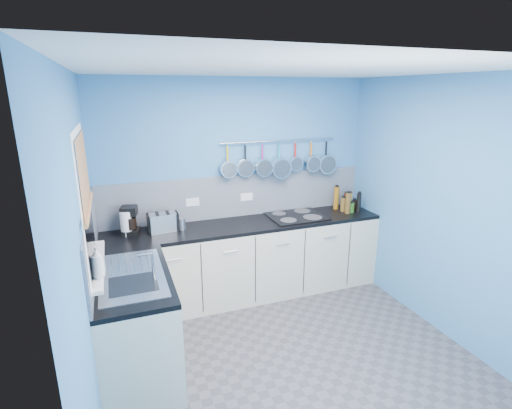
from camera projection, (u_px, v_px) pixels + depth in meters
floor at (289, 356)px, 3.59m from camera, size 3.20×3.00×0.02m
ceiling at (297, 68)px, 2.88m from camera, size 3.20×3.00×0.02m
wall_back at (238, 187)px, 4.60m from camera, size 3.20×0.02×2.50m
wall_front at (428, 326)px, 1.88m from camera, size 3.20×0.02×2.50m
wall_left at (83, 255)px, 2.70m from camera, size 0.02×3.00×2.50m
wall_right at (443, 208)px, 3.78m from camera, size 0.02×3.00×2.50m
backsplash_back at (238, 196)px, 4.60m from camera, size 3.20×0.02×0.50m
backsplash_left at (91, 238)px, 3.27m from camera, size 0.02×1.80×0.50m
cabinet_run_back at (247, 261)px, 4.55m from camera, size 3.20×0.60×0.86m
worktop_back at (246, 225)px, 4.42m from camera, size 3.20×0.60×0.04m
cabinet_run_left at (137, 325)px, 3.30m from camera, size 0.60×1.20×0.86m
worktop_left at (132, 277)px, 3.18m from camera, size 0.60×1.20×0.04m
window_frame at (86, 202)px, 2.90m from camera, size 0.01×1.00×1.10m
window_glass at (86, 202)px, 2.90m from camera, size 0.01×0.90×1.00m
bamboo_blind at (84, 172)px, 2.84m from camera, size 0.01×0.90×0.55m
window_sill at (97, 264)px, 3.05m from camera, size 0.10×0.98×0.03m
sink_unit at (132, 275)px, 3.17m from camera, size 0.50×0.95×0.01m
mixer_tap at (153, 267)px, 3.03m from camera, size 0.12×0.08×0.26m
socket_left at (193, 202)px, 4.41m from camera, size 0.15×0.01×0.09m
socket_right at (247, 197)px, 4.63m from camera, size 0.15×0.01×0.09m
pot_rail at (279, 141)px, 4.56m from camera, size 1.45×0.02×0.02m
soap_bottle_a at (97, 262)px, 2.77m from camera, size 0.12×0.12×0.24m
soap_bottle_b at (98, 260)px, 2.89m from camera, size 0.09×0.09×0.17m
paper_towel at (126, 224)px, 4.00m from camera, size 0.14×0.14×0.26m
coffee_maker at (130, 221)px, 4.03m from camera, size 0.21×0.22×0.30m
toaster at (163, 222)px, 4.15m from camera, size 0.33×0.22×0.19m
canister at (181, 224)px, 4.20m from camera, size 0.11×0.11×0.12m
hob at (296, 216)px, 4.66m from camera, size 0.65×0.57×0.01m
pan_0 at (228, 161)px, 4.39m from camera, size 0.20×0.08×0.39m
pan_1 at (245, 160)px, 4.46m from camera, size 0.20×0.06×0.39m
pan_2 at (263, 159)px, 4.54m from camera, size 0.21×0.10×0.40m
pan_3 at (279, 159)px, 4.61m from camera, size 0.24×0.12×0.43m
pan_4 at (295, 156)px, 4.67m from camera, size 0.18×0.07×0.37m
pan_5 at (311, 155)px, 4.75m from camera, size 0.19×0.11×0.38m
pan_6 at (326, 156)px, 4.82m from camera, size 0.24×0.09×0.43m
condiment_0 at (350, 200)px, 4.99m from camera, size 0.06×0.06×0.19m
condiment_1 at (345, 201)px, 4.94m from camera, size 0.05×0.05×0.20m
condiment_2 at (336, 198)px, 4.91m from camera, size 0.07×0.07×0.29m
condiment_3 at (354, 205)px, 4.89m from camera, size 0.06×0.06×0.13m
condiment_4 at (347, 203)px, 4.87m from camera, size 0.06×0.06×0.19m
condiment_5 at (343, 204)px, 4.83m from camera, size 0.07×0.07×0.17m
condiment_6 at (359, 202)px, 4.81m from camera, size 0.05×0.05×0.24m
condiment_7 at (351, 208)px, 4.80m from camera, size 0.07×0.07×0.12m
condiment_8 at (348, 203)px, 4.74m from camera, size 0.07×0.07×0.26m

